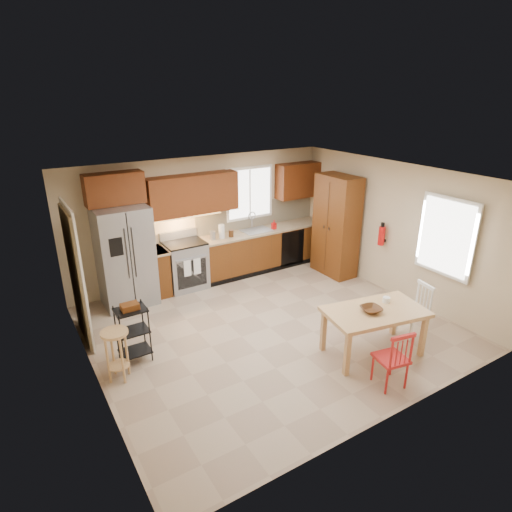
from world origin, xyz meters
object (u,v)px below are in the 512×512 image
object	(u,v)px
pantry	(336,226)
table_bowl	(371,312)
soap_bottle	(274,225)
fire_extinguisher	(382,236)
bar_stool	(117,355)
chair_red	(391,357)
utility_cart	(133,334)
refrigerator	(125,257)
table_jar	(386,301)
dining_table	(373,332)
range_stove	(185,266)
chair_white	(414,310)

from	to	relation	value
pantry	table_bowl	xyz separation A→B (m)	(-1.62, -2.60, -0.34)
soap_bottle	table_bowl	size ratio (longest dim) A/B	0.65
fire_extinguisher	pantry	bearing A→B (deg)	100.78
fire_extinguisher	bar_stool	world-z (taller)	fire_extinguisher
chair_red	table_bowl	bearing A→B (deg)	79.01
soap_bottle	utility_cart	world-z (taller)	soap_bottle
refrigerator	pantry	bearing A→B (deg)	-12.62
chair_red	table_jar	size ratio (longest dim) A/B	7.42
dining_table	utility_cart	xyz separation A→B (m)	(-3.06, 1.68, 0.08)
chair_red	bar_stool	bearing A→B (deg)	157.14
range_stove	bar_stool	size ratio (longest dim) A/B	1.24
range_stove	chair_white	size ratio (longest dim) A/B	1.08
table_jar	bar_stool	distance (m)	3.93
fire_extinguisher	table_bowl	size ratio (longest dim) A/B	1.23
chair_red	table_bowl	xyz separation A→B (m)	(0.26, 0.65, 0.29)
dining_table	utility_cart	size ratio (longest dim) A/B	1.66
chair_white	table_bowl	bearing A→B (deg)	103.53
range_stove	table_jar	world-z (taller)	range_stove
refrigerator	pantry	world-z (taller)	pantry
chair_white	table_jar	distance (m)	0.71
range_stove	bar_stool	distance (m)	2.94
refrigerator	bar_stool	size ratio (longest dim) A/B	2.46
dining_table	utility_cart	distance (m)	3.49
refrigerator	range_stove	size ratio (longest dim) A/B	1.98
refrigerator	table_bowl	size ratio (longest dim) A/B	6.21
dining_table	chair_white	bearing A→B (deg)	13.79
chair_red	utility_cart	world-z (taller)	utility_cart
dining_table	pantry	bearing A→B (deg)	70.32
range_stove	soap_bottle	distance (m)	2.10
fire_extinguisher	table_jar	size ratio (longest dim) A/B	3.14
refrigerator	table_bowl	distance (m)	4.33
fire_extinguisher	table_jar	xyz separation A→B (m)	(-1.41, -1.46, -0.36)
refrigerator	chair_red	xyz separation A→B (m)	(2.25, -4.18, -0.48)
dining_table	soap_bottle	bearing A→B (deg)	91.39
range_stove	table_bowl	size ratio (longest dim) A/B	3.14
chair_white	table_bowl	xyz separation A→B (m)	(-1.04, -0.05, 0.29)
chair_red	utility_cart	size ratio (longest dim) A/B	0.98
soap_bottle	chair_red	size ratio (longest dim) A/B	0.22
soap_bottle	bar_stool	distance (m)	4.54
table_jar	bar_stool	size ratio (longest dim) A/B	0.15
refrigerator	soap_bottle	xyz separation A→B (m)	(3.18, -0.02, 0.09)
range_stove	utility_cart	xyz separation A→B (m)	(-1.61, -1.91, -0.03)
fire_extinguisher	chair_red	distance (m)	3.10
table_jar	pantry	bearing A→B (deg)	64.21
range_stove	dining_table	world-z (taller)	range_stove
soap_bottle	chair_red	world-z (taller)	soap_bottle
chair_red	chair_white	bearing A→B (deg)	39.08
chair_red	chair_white	size ratio (longest dim) A/B	1.00
range_stove	chair_red	distance (m)	4.38
pantry	dining_table	size ratio (longest dim) A/B	1.45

